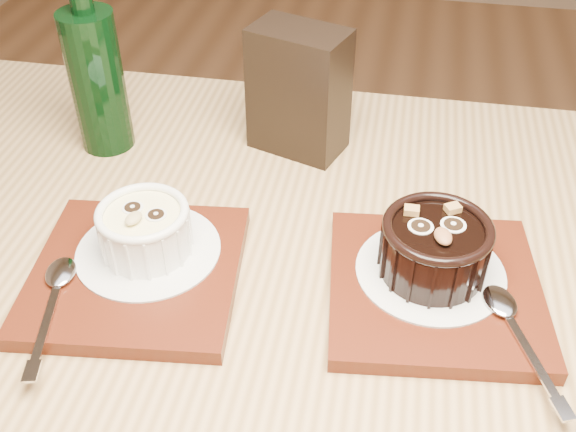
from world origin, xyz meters
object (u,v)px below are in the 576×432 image
ramekin_white (145,228)px  table (305,389)px  ramekin_dark (435,246)px  condiment_stand (299,91)px  tray_right (434,289)px  tray_left (137,273)px  green_bottle (96,76)px

ramekin_white → table: bearing=-3.2°
ramekin_dark → condiment_stand: condiment_stand is taller
tray_right → tray_left: bearing=-173.1°
ramekin_dark → table: bearing=-161.7°
ramekin_white → condiment_stand: bearing=78.9°
condiment_stand → tray_right: bearing=-52.8°
ramekin_dark → condiment_stand: bearing=112.3°
ramekin_dark → condiment_stand: size_ratio=0.67×
ramekin_white → ramekin_dark: size_ratio=0.87×
tray_left → tray_right: (0.26, 0.03, 0.00)m
tray_left → ramekin_white: (0.00, 0.02, 0.03)m
green_bottle → tray_right: bearing=-24.7°
table → condiment_stand: condiment_stand is taller
condiment_stand → green_bottle: 0.22m
ramekin_white → condiment_stand: 0.24m
tray_right → ramekin_dark: ramekin_dark is taller
tray_right → green_bottle: size_ratio=0.82×
ramekin_white → tray_left: bearing=-88.0°
tray_left → condiment_stand: 0.27m
tray_left → ramekin_dark: (0.26, 0.04, 0.04)m
condiment_stand → table: bearing=-78.0°
tray_left → green_bottle: bearing=118.9°
table → ramekin_white: 0.21m
table → green_bottle: 0.39m
ramekin_white → green_bottle: 0.22m
tray_right → green_bottle: 0.42m
tray_left → condiment_stand: bearing=67.1°
table → tray_right: (0.10, 0.05, 0.10)m
table → ramekin_dark: size_ratio=12.98×
tray_left → ramekin_dark: bearing=9.8°
tray_left → green_bottle: 0.24m
tray_left → ramekin_white: 0.04m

